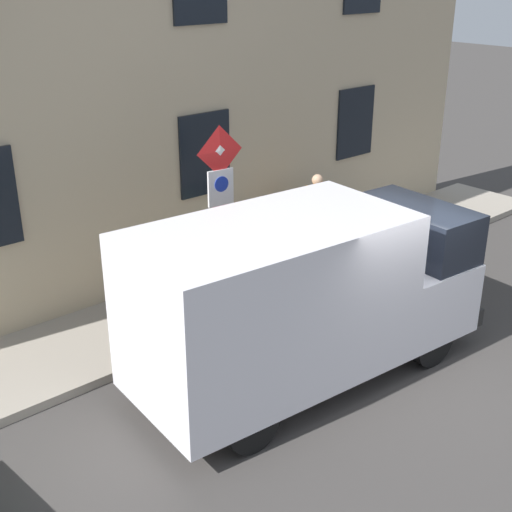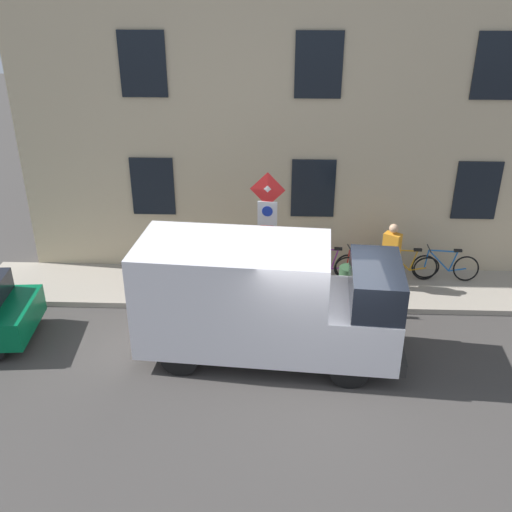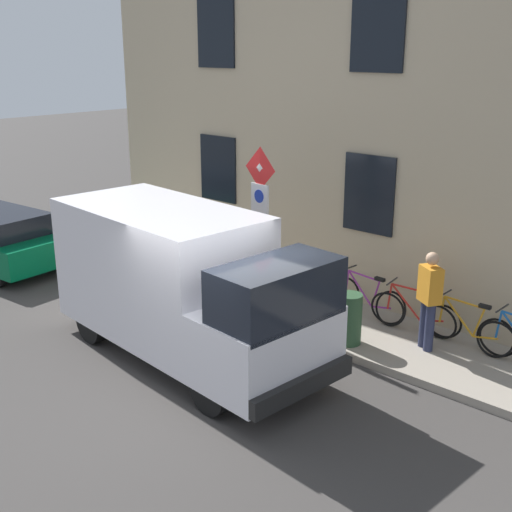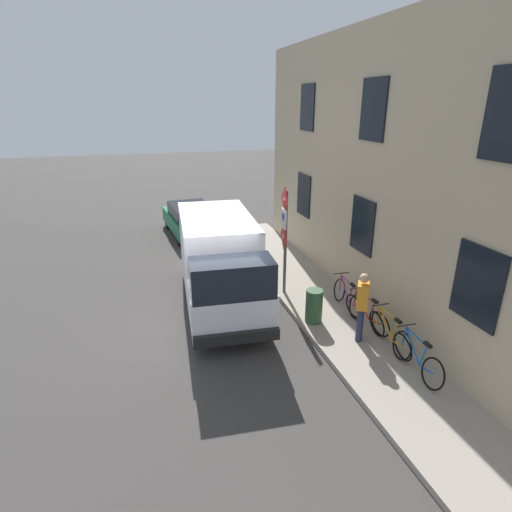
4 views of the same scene
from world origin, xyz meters
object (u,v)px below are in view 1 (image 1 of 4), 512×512
bicycle_orange (316,228)px  litter_bin (301,262)px  delivery_van (304,294)px  pedestrian (316,213)px  bicycle_blue (349,217)px  bicycle_purple (242,252)px  sign_post_stacked (221,204)px  bicycle_red (281,239)px

bicycle_orange → litter_bin: litter_bin is taller
delivery_van → pedestrian: delivery_van is taller
bicycle_blue → litter_bin: litter_bin is taller
delivery_van → litter_bin: bearing=50.6°
litter_bin → bicycle_purple: bearing=18.5°
delivery_van → pedestrian: 4.13m
pedestrian → delivery_van: bearing=-15.5°
sign_post_stacked → bicycle_blue: 5.01m
bicycle_blue → bicycle_purple: bearing=1.3°
delivery_van → bicycle_blue: delivery_van is taller
delivery_van → bicycle_blue: (3.22, -4.59, -0.82)m
bicycle_blue → pedestrian: bearing=18.7°
bicycle_purple → litter_bin: litter_bin is taller
pedestrian → litter_bin: (-0.71, 1.10, -0.48)m
delivery_van → bicycle_red: 4.21m
bicycle_red → bicycle_purple: (0.00, 1.00, 0.00)m
sign_post_stacked → bicycle_blue: bearing=-73.7°
bicycle_blue → sign_post_stacked: bearing=17.6°
litter_bin → pedestrian: bearing=-57.3°
bicycle_purple → pedestrian: (-0.48, -1.50, 0.56)m
sign_post_stacked → bicycle_orange: sign_post_stacked is taller
sign_post_stacked → bicycle_red: sign_post_stacked is taller
sign_post_stacked → litter_bin: sign_post_stacked is taller
bicycle_blue → bicycle_red: same height
bicycle_blue → litter_bin: 2.88m
delivery_van → bicycle_blue: bearing=39.6°
bicycle_blue → litter_bin: (-1.18, 2.62, 0.08)m
bicycle_blue → bicycle_red: 2.01m
bicycle_red → litter_bin: 1.33m
bicycle_orange → pedestrian: (-0.48, 0.51, 0.56)m
bicycle_orange → bicycle_purple: (0.00, 2.01, 0.00)m
bicycle_orange → bicycle_purple: size_ratio=1.00×
bicycle_blue → bicycle_orange: (-0.00, 1.00, 0.00)m
delivery_van → litter_bin: (2.04, -1.97, -0.74)m
sign_post_stacked → bicycle_blue: size_ratio=1.82×
bicycle_red → litter_bin: litter_bin is taller
sign_post_stacked → litter_bin: bearing=-85.7°
bicycle_orange → litter_bin: bearing=36.4°
delivery_van → bicycle_orange: delivery_van is taller
bicycle_orange → bicycle_red: 1.00m
sign_post_stacked → pedestrian: 3.33m
delivery_van → pedestrian: size_ratio=3.18×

